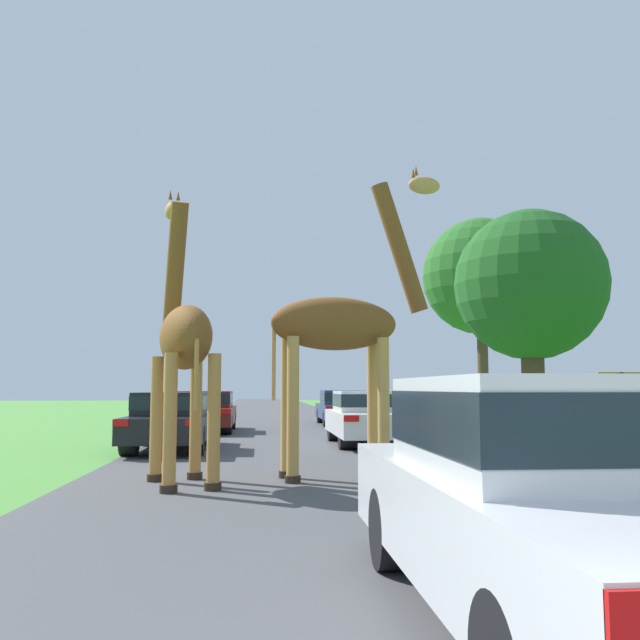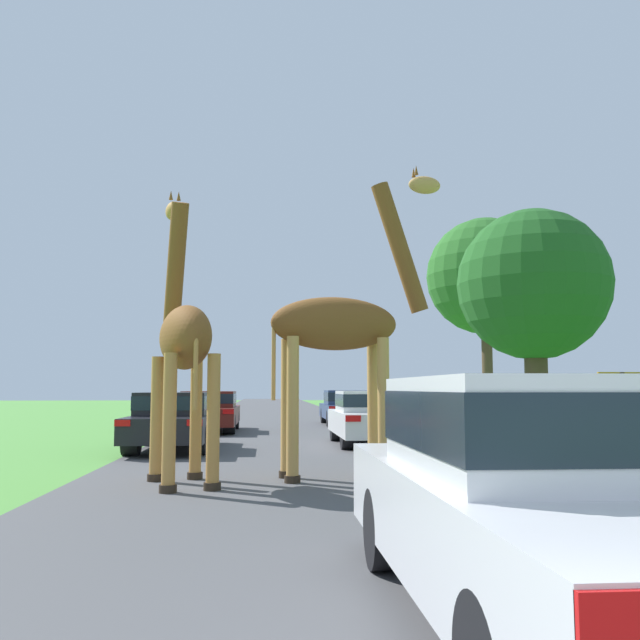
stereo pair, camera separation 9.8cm
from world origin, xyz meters
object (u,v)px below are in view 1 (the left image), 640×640
Objects in this scene: giraffe_near_road at (343,329)px; giraffe_companion at (184,341)px; car_far_ahead at (206,410)px; sign_post at (623,407)px; car_queue_right at (343,406)px; car_lead_maroon at (561,493)px; tree_centre_back at (481,277)px; car_verge_right at (171,419)px; tree_left_edge at (530,286)px; car_queue_left at (371,416)px.

giraffe_near_road reaches higher than giraffe_companion.
car_far_ahead is at bearing 75.90° from giraffe_companion.
car_queue_right is at bearing 96.29° from sign_post.
giraffe_near_road is 6.93m from car_lead_maroon.
car_lead_maroon is 28.62m from tree_centre_back.
car_lead_maroon is 2.77× the size of sign_post.
car_far_ahead is at bearing 87.64° from car_verge_right.
tree_left_edge is 12.97m from tree_centre_back.
tree_centre_back reaches higher than car_verge_right.
car_verge_right is at bearing -130.12° from tree_centre_back.
giraffe_near_road is 1.18× the size of car_verge_right.
car_queue_right is 17.40m from sign_post.
giraffe_near_road is at bearing -7.08° from giraffe_companion.
car_queue_left is (1.47, 6.33, -1.65)m from giraffe_near_road.
sign_post is at bearing 60.60° from giraffe_near_road.
giraffe_near_road is 1.15× the size of car_queue_right.
sign_post is at bearing -73.56° from car_queue_left.
car_queue_right is 1.03× the size of car_verge_right.
car_queue_left is 0.99× the size of car_verge_right.
car_queue_right is at bearing 63.26° from car_verge_right.
car_lead_maroon is at bearing -93.51° from car_queue_right.
tree_left_edge is (4.77, 1.18, 3.56)m from car_queue_left.
tree_left_edge is at bearing 25.33° from giraffe_companion.
car_far_ahead is at bearing 100.99° from car_lead_maroon.
car_lead_maroon is at bearing -107.63° from tree_centre_back.
tree_left_edge reaches higher than car_queue_right.
car_far_ahead is 2.81× the size of sign_post.
giraffe_companion is at bearing -87.32° from giraffe_near_road.
giraffe_companion is at bearing 169.96° from sign_post.
sign_post reaches higher than car_queue_left.
giraffe_companion reaches higher than car_queue_left.
sign_post is (6.28, -1.11, -0.98)m from giraffe_companion.
tree_left_edge is at bearing 13.03° from car_verge_right.
car_far_ahead is 0.49× the size of tree_centre_back.
car_queue_right is 0.96× the size of car_far_ahead.
car_verge_right is (-4.85, -1.05, -0.01)m from car_queue_left.
car_queue_left reaches higher than car_far_ahead.
car_lead_maroon is 18.97m from car_far_ahead.
car_verge_right is (-3.89, 12.01, -0.08)m from car_lead_maroon.
tree_left_edge is at bearing 68.07° from car_lead_maroon.
giraffe_near_road is 6.71m from car_queue_left.
car_queue_right is at bearing -149.25° from tree_centre_back.
car_queue_left is 8.22m from sign_post.
giraffe_companion is at bearing -81.11° from car_verge_right.
car_queue_right is (1.38, 22.47, -0.08)m from car_lead_maroon.
car_queue_left is 7.20m from car_far_ahead.
giraffe_companion is 2.89× the size of sign_post.
giraffe_near_road is at bearing 94.32° from car_lead_maroon.
tree_centre_back is at bearing 43.65° from giraffe_companion.
car_lead_maroon reaches higher than car_verge_right.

